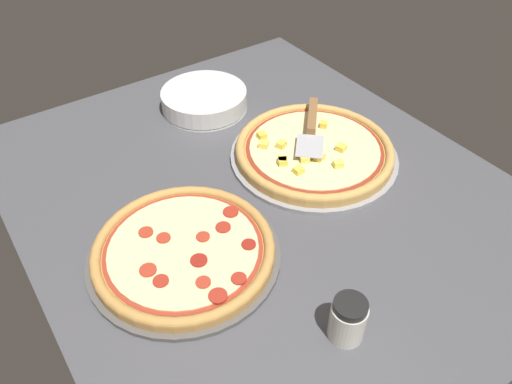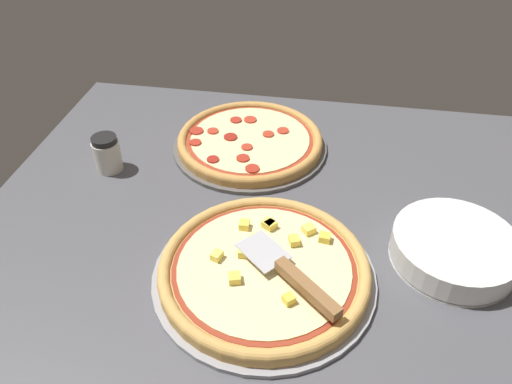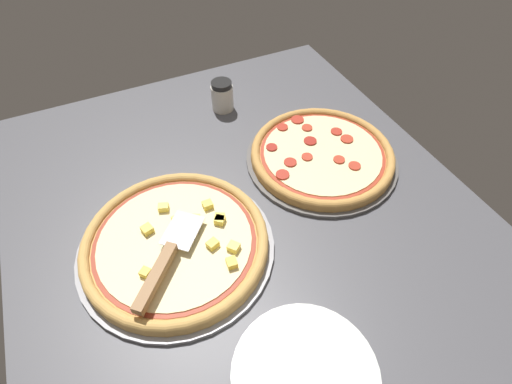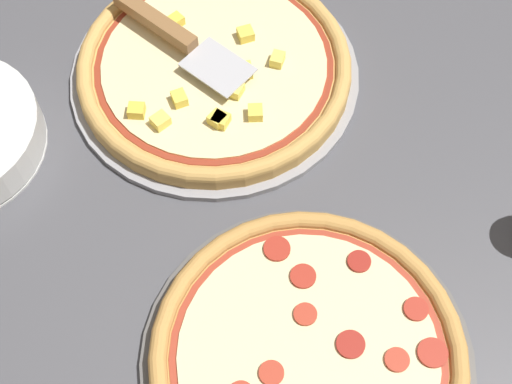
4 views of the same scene
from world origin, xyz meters
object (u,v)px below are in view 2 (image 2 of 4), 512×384
object	(u,v)px
pizza_front	(264,268)
serving_spatula	(299,281)
pizza_back	(250,140)
plate_stack	(454,249)
parmesan_shaker	(107,154)

from	to	relation	value
pizza_front	serving_spatula	size ratio (longest dim) A/B	1.90
pizza_front	serving_spatula	xyz separation A→B (cm)	(6.67, -4.51, 3.06)
pizza_back	plate_stack	xyz separation A→B (cm)	(45.47, -31.47, 0.52)
parmesan_shaker	pizza_front	bearing A→B (deg)	-33.44
serving_spatula	parmesan_shaker	xyz separation A→B (cm)	(-48.58, 32.18, -1.17)
plate_stack	serving_spatula	bearing A→B (deg)	-151.73
pizza_front	serving_spatula	distance (cm)	8.62
pizza_front	pizza_back	xyz separation A→B (cm)	(-10.32, 42.27, -0.21)
serving_spatula	pizza_front	bearing A→B (deg)	145.94
pizza_front	plate_stack	size ratio (longest dim) A/B	1.64
pizza_back	serving_spatula	distance (cm)	49.88
serving_spatula	parmesan_shaker	bearing A→B (deg)	146.48
pizza_back	plate_stack	size ratio (longest dim) A/B	1.53
serving_spatula	plate_stack	distance (cm)	32.44
parmesan_shaker	serving_spatula	bearing A→B (deg)	-33.52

